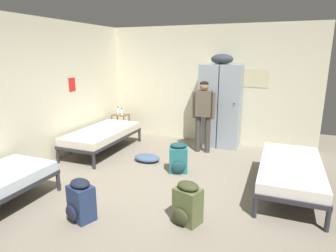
% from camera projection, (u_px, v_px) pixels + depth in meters
% --- Properties ---
extents(ground_plane, '(8.83, 8.83, 0.00)m').
position_uv_depth(ground_plane, '(162.00, 187.00, 4.59)').
color(ground_plane, gray).
extents(room_backdrop, '(4.98, 5.58, 2.71)m').
position_uv_depth(room_backdrop, '(129.00, 90.00, 5.91)').
color(room_backdrop, beige).
rests_on(room_backdrop, ground_plane).
extents(locker_bank, '(0.90, 0.55, 2.07)m').
position_uv_depth(locker_bank, '(220.00, 104.00, 6.45)').
color(locker_bank, '#8C99A3').
rests_on(locker_bank, ground_plane).
extents(shelf_unit, '(0.38, 0.30, 0.57)m').
position_uv_depth(shelf_unit, '(121.00, 123.00, 7.37)').
color(shelf_unit, brown).
rests_on(shelf_unit, ground_plane).
extents(bed_right, '(0.90, 1.90, 0.49)m').
position_uv_depth(bed_right, '(290.00, 169.00, 4.34)').
color(bed_right, '#28282D').
rests_on(bed_right, ground_plane).
extents(bed_left_rear, '(0.90, 1.90, 0.49)m').
position_uv_depth(bed_left_rear, '(102.00, 134.00, 6.21)').
color(bed_left_rear, '#28282D').
rests_on(bed_left_rear, ground_plane).
extents(person_traveler, '(0.48, 0.21, 1.53)m').
position_uv_depth(person_traveler, '(203.00, 110.00, 6.04)').
color(person_traveler, '#3D3833').
rests_on(person_traveler, ground_plane).
extents(water_bottle, '(0.07, 0.07, 0.20)m').
position_uv_depth(water_bottle, '(118.00, 111.00, 7.34)').
color(water_bottle, '#B2DBEA').
rests_on(water_bottle, shelf_unit).
extents(lotion_bottle, '(0.05, 0.05, 0.18)m').
position_uv_depth(lotion_bottle, '(122.00, 112.00, 7.24)').
color(lotion_bottle, white).
rests_on(lotion_bottle, shelf_unit).
extents(backpack_navy, '(0.38, 0.40, 0.55)m').
position_uv_depth(backpack_navy, '(81.00, 201.00, 3.65)').
color(backpack_navy, navy).
rests_on(backpack_navy, ground_plane).
extents(backpack_teal, '(0.38, 0.40, 0.55)m').
position_uv_depth(backpack_teal, '(178.00, 158.00, 5.13)').
color(backpack_teal, '#23666B').
rests_on(backpack_teal, ground_plane).
extents(backpack_olive, '(0.38, 0.40, 0.55)m').
position_uv_depth(backpack_olive, '(187.00, 204.00, 3.58)').
color(backpack_olive, '#566038').
rests_on(backpack_olive, ground_plane).
extents(clothes_pile_denim, '(0.52, 0.36, 0.14)m').
position_uv_depth(clothes_pile_denim, '(147.00, 158.00, 5.69)').
color(clothes_pile_denim, '#42567A').
rests_on(clothes_pile_denim, ground_plane).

